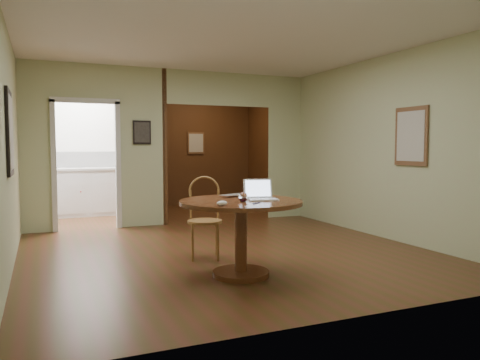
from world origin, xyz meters
name	(u,v)px	position (x,y,z in m)	size (l,w,h in m)	color
floor	(229,253)	(0.00, 0.00, 0.00)	(5.00, 5.00, 0.00)	#483114
room_shell	(143,151)	(-0.47, 3.10, 1.29)	(5.20, 7.50, 5.00)	white
dining_table	(241,220)	(-0.28, -1.04, 0.59)	(1.28, 1.28, 0.80)	#5E2F17
chair	(205,212)	(-0.36, -0.08, 0.55)	(0.52, 0.52, 0.99)	#A57A3A
open_laptop	(260,194)	(-0.07, -1.06, 0.86)	(0.34, 0.32, 0.21)	white
closed_laptop	(237,196)	(-0.19, -0.72, 0.81)	(0.35, 0.22, 0.03)	#BBBBC0
mouse	(222,203)	(-0.63, -1.40, 0.82)	(0.12, 0.07, 0.05)	white
wine_glass	(243,197)	(-0.32, -1.17, 0.85)	(0.09, 0.09, 0.10)	white
pen	(257,203)	(-0.25, -1.35, 0.80)	(0.01, 0.01, 0.15)	#0C1155
kitchen_cabinet	(88,192)	(-1.35, 4.20, 0.47)	(2.06, 0.60, 0.94)	silver
grocery_bag	(128,159)	(-0.55, 4.20, 1.11)	(0.33, 0.28, 0.33)	beige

